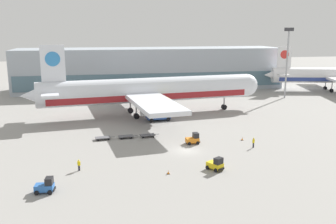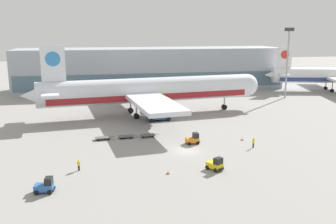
{
  "view_description": "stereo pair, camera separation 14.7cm",
  "coord_description": "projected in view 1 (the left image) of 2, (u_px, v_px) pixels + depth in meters",
  "views": [
    {
      "loc": [
        -14.74,
        -59.14,
        20.2
      ],
      "look_at": [
        -0.57,
        12.84,
        4.0
      ],
      "focal_mm": 40.0,
      "sensor_mm": 36.0,
      "label": 1
    },
    {
      "loc": [
        -14.59,
        -59.17,
        20.2
      ],
      "look_at": [
        -0.57,
        12.84,
        4.0
      ],
      "focal_mm": 40.0,
      "sensor_mm": 36.0,
      "label": 2
    }
  ],
  "objects": [
    {
      "name": "baggage_dolly_lead",
      "position": [
        103.0,
        138.0,
        70.05
      ],
      "size": [
        3.76,
        1.77,
        0.48
      ],
      "rotation": [
        0.0,
        0.0,
        0.1
      ],
      "color": "#56565B",
      "rests_on": "ground_plane"
    },
    {
      "name": "baggage_tug_far",
      "position": [
        193.0,
        139.0,
        67.5
      ],
      "size": [
        2.56,
        1.81,
        2.0
      ],
      "rotation": [
        0.0,
        0.0,
        0.08
      ],
      "color": "orange",
      "rests_on": "ground_plane"
    },
    {
      "name": "baggage_dolly_third",
      "position": [
        148.0,
        135.0,
        71.76
      ],
      "size": [
        3.76,
        1.77,
        0.48
      ],
      "rotation": [
        0.0,
        0.0,
        0.1
      ],
      "color": "#56565B",
      "rests_on": "ground_plane"
    },
    {
      "name": "traffic_cone_near",
      "position": [
        242.0,
        139.0,
        69.73
      ],
      "size": [
        0.4,
        0.4,
        0.61
      ],
      "color": "black",
      "rests_on": "ground_plane"
    },
    {
      "name": "ground_crew_far",
      "position": [
        254.0,
        142.0,
        65.18
      ],
      "size": [
        0.5,
        0.37,
        1.82
      ],
      "rotation": [
        0.0,
        0.0,
        0.54
      ],
      "color": "black",
      "rests_on": "ground_plane"
    },
    {
      "name": "baggage_dolly_second",
      "position": [
        126.0,
        136.0,
        71.0
      ],
      "size": [
        3.76,
        1.77,
        0.48
      ],
      "rotation": [
        0.0,
        0.0,
        0.1
      ],
      "color": "#56565B",
      "rests_on": "ground_plane"
    },
    {
      "name": "baggage_tug_mid",
      "position": [
        216.0,
        164.0,
        54.83
      ],
      "size": [
        2.56,
        2.82,
        2.0
      ],
      "rotation": [
        0.0,
        0.0,
        -1.02
      ],
      "color": "yellow",
      "rests_on": "ground_plane"
    },
    {
      "name": "traffic_cone_far",
      "position": [
        168.0,
        172.0,
        53.44
      ],
      "size": [
        0.4,
        0.4,
        0.57
      ],
      "color": "black",
      "rests_on": "ground_plane"
    },
    {
      "name": "ground_plane",
      "position": [
        186.0,
        151.0,
        63.8
      ],
      "size": [
        400.0,
        400.0,
        0.0
      ],
      "primitive_type": "plane",
      "color": "gray"
    },
    {
      "name": "scissor_lift_loader",
      "position": [
        158.0,
        112.0,
        84.76
      ],
      "size": [
        5.51,
        3.89,
        5.1
      ],
      "rotation": [
        0.0,
        0.0,
        0.12
      ],
      "color": "#284C99",
      "rests_on": "ground_plane"
    },
    {
      "name": "baggage_tug_foreground",
      "position": [
        46.0,
        186.0,
        47.23
      ],
      "size": [
        2.59,
        1.87,
        2.0
      ],
      "rotation": [
        0.0,
        0.0,
        -0.11
      ],
      "color": "#2D66B7",
      "rests_on": "ground_plane"
    },
    {
      "name": "ground_crew_near",
      "position": [
        79.0,
        164.0,
        54.54
      ],
      "size": [
        0.46,
        0.4,
        1.72
      ],
      "rotation": [
        0.0,
        0.0,
        5.6
      ],
      "color": "black",
      "rests_on": "ground_plane"
    },
    {
      "name": "light_mast",
      "position": [
        287.0,
        57.0,
        110.84
      ],
      "size": [
        2.8,
        0.5,
        20.76
      ],
      "color": "#9EA0A5",
      "rests_on": "ground_plane"
    },
    {
      "name": "airplane_main",
      "position": [
        147.0,
        91.0,
        89.28
      ],
      "size": [
        57.98,
        48.6,
        17.0
      ],
      "rotation": [
        0.0,
        0.0,
        0.12
      ],
      "color": "silver",
      "rests_on": "ground_plane"
    },
    {
      "name": "terminal_building",
      "position": [
        151.0,
        68.0,
        129.76
      ],
      "size": [
        90.0,
        18.2,
        14.0
      ],
      "color": "#9EA8B2",
      "rests_on": "ground_plane"
    }
  ]
}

